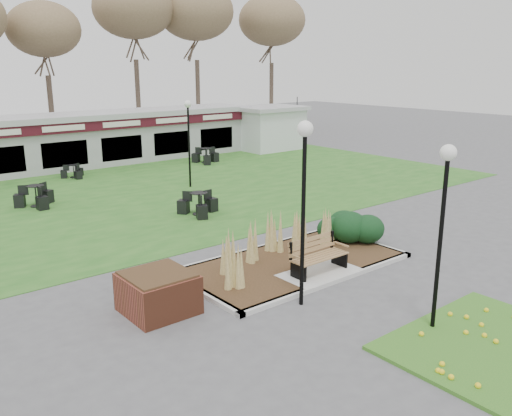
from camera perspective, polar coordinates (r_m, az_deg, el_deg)
ground at (r=14.68m, az=7.09°, el=-7.33°), size 100.00×100.00×0.00m
lawn at (r=24.14m, az=-13.88°, el=1.28°), size 34.00×16.00×0.02m
flower_bed at (r=12.26m, az=23.17°, el=-12.85°), size 4.20×3.00×0.16m
planting_bed at (r=16.29m, az=6.82°, el=-3.66°), size 6.75×3.40×1.27m
park_bench at (r=14.63m, az=6.46°, el=-4.92°), size 1.70×0.66×0.93m
brick_planter at (r=12.74m, az=-10.27°, el=-8.73°), size 1.50×1.50×0.95m
food_pavilion at (r=31.17m, az=-20.46°, el=6.54°), size 24.60×3.40×2.90m
service_hut at (r=36.20m, az=1.40°, el=8.48°), size 4.40×3.40×2.83m
lamp_post_near_right at (r=11.55m, az=19.20°, el=1.01°), size 0.33×0.33×4.01m
lamp_post_mid_left at (r=12.14m, az=5.09°, el=3.62°), size 0.36×0.36×4.35m
lamp_post_mid_right at (r=24.81m, az=-7.13°, el=8.72°), size 0.33×0.33×3.96m
bistro_set_a at (r=23.26m, az=-22.11°, el=0.84°), size 1.62×1.43×0.86m
bistro_set_b at (r=20.52m, az=-6.03°, el=0.09°), size 1.47×1.59×0.85m
bistro_set_c at (r=31.25m, az=-5.30°, el=5.26°), size 1.42×1.61×0.85m
bistro_set_d at (r=28.54m, az=-18.62°, el=3.47°), size 1.22×1.11×0.65m
patio_umbrella at (r=37.87m, az=4.31°, el=8.69°), size 2.05×2.07×2.24m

